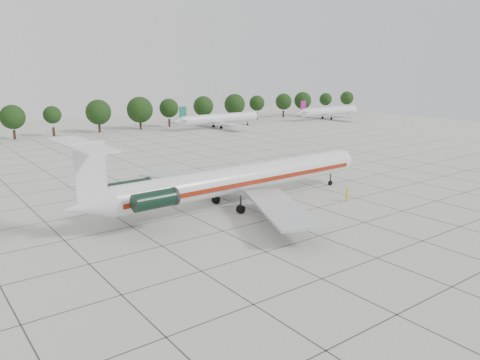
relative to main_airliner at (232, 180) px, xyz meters
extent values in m
plane|color=beige|center=(1.49, 0.78, -3.89)|extent=(260.00, 260.00, 0.00)
cube|color=#383838|center=(1.49, 15.78, -3.88)|extent=(170.00, 170.00, 0.02)
cylinder|color=silver|center=(2.61, 0.06, -0.04)|extent=(39.74, 4.50, 3.64)
sphere|color=silver|center=(22.44, 0.49, -0.04)|extent=(3.64, 3.64, 3.64)
cone|color=silver|center=(-19.97, -0.44, -0.04)|extent=(5.59, 3.76, 3.64)
cube|color=maroon|center=(2.57, 1.90, -0.31)|extent=(38.56, 0.91, 0.61)
cube|color=maroon|center=(2.65, -1.78, -0.31)|extent=(38.56, 0.91, 0.61)
cube|color=#B7BABC|center=(-0.36, 9.91, -1.52)|extent=(11.86, 17.07, 0.33)
cube|color=#B7BABC|center=(0.07, -9.92, -1.52)|extent=(11.30, 17.17, 0.33)
cube|color=black|center=(-13.42, 2.19, 0.30)|extent=(2.45, 1.49, 0.28)
cylinder|color=black|center=(-13.43, 2.96, 0.30)|extent=(5.33, 2.21, 2.09)
cube|color=black|center=(-13.31, -2.77, 0.30)|extent=(2.45, 1.49, 0.28)
cylinder|color=black|center=(-13.29, -3.54, 0.30)|extent=(5.33, 2.21, 2.09)
cube|color=silver|center=(-19.42, -0.42, 3.82)|extent=(3.53, 0.39, 6.61)
cube|color=silver|center=(-20.19, -0.44, 6.91)|extent=(3.59, 13.29, 0.24)
cylinder|color=black|center=(20.24, 0.44, -2.85)|extent=(0.23, 0.23, 2.09)
cylinder|color=black|center=(20.24, 0.44, -3.51)|extent=(0.78, 0.33, 0.77)
cylinder|color=black|center=(-0.76, 2.85, -2.46)|extent=(0.27, 0.27, 1.98)
cylinder|color=black|center=(-0.76, 2.85, -3.34)|extent=(1.12, 0.69, 1.10)
cylinder|color=black|center=(-0.63, -2.88, -2.46)|extent=(0.27, 0.27, 1.98)
cylinder|color=black|center=(-0.63, -2.88, -3.34)|extent=(1.12, 0.69, 1.10)
imported|color=yellow|center=(15.04, -7.50, -2.90)|extent=(0.85, 0.84, 1.98)
cylinder|color=silver|center=(48.11, 73.50, -0.89)|extent=(27.20, 3.00, 3.00)
cube|color=#B7BABC|center=(47.11, 73.50, -2.09)|extent=(3.50, 27.20, 0.25)
cube|color=#15624F|center=(34.67, 73.50, 1.71)|extent=(2.40, 0.25, 3.60)
cylinder|color=black|center=(47.11, 75.70, -3.49)|extent=(0.80, 0.45, 0.80)
cylinder|color=black|center=(47.11, 71.30, -3.49)|extent=(0.80, 0.45, 0.80)
cylinder|color=silver|center=(95.56, 70.62, -0.89)|extent=(27.20, 3.00, 3.00)
cube|color=#B7BABC|center=(94.56, 70.62, -2.09)|extent=(3.50, 27.20, 0.25)
cube|color=#8B196F|center=(82.12, 70.62, 1.71)|extent=(2.40, 0.25, 3.60)
cylinder|color=black|center=(94.56, 72.82, -3.49)|extent=(0.80, 0.45, 0.80)
cylinder|color=black|center=(94.56, 68.42, -3.49)|extent=(0.80, 0.45, 0.80)
cylinder|color=#332114|center=(-10.20, 85.78, -2.64)|extent=(0.70, 0.70, 2.50)
sphere|color=black|center=(-10.20, 85.78, 2.11)|extent=(6.50, 6.50, 6.50)
cylinder|color=#332114|center=(-0.01, 85.78, -2.64)|extent=(0.70, 0.70, 2.50)
sphere|color=black|center=(-0.01, 85.78, 2.11)|extent=(4.93, 4.93, 4.93)
cylinder|color=#332114|center=(13.18, 85.78, -2.64)|extent=(0.70, 0.70, 2.50)
sphere|color=black|center=(13.18, 85.78, 2.11)|extent=(7.40, 7.40, 7.40)
cylinder|color=#332114|center=(26.37, 85.78, -2.64)|extent=(0.70, 0.70, 2.50)
sphere|color=black|center=(26.37, 85.78, 2.11)|extent=(8.08, 8.08, 8.08)
cylinder|color=#332114|center=(36.56, 85.78, -2.64)|extent=(0.70, 0.70, 2.50)
sphere|color=black|center=(36.56, 85.78, 2.11)|extent=(6.17, 6.17, 6.17)
cylinder|color=#332114|center=(49.75, 85.78, -2.64)|extent=(0.70, 0.70, 2.50)
sphere|color=black|center=(49.75, 85.78, 2.11)|extent=(6.82, 6.82, 6.82)
cylinder|color=#332114|center=(62.94, 85.78, -2.64)|extent=(0.70, 0.70, 2.50)
sphere|color=black|center=(62.94, 85.78, 2.11)|extent=(7.44, 7.44, 7.44)
cylinder|color=#332114|center=(73.13, 85.78, -2.64)|extent=(0.70, 0.70, 2.50)
sphere|color=black|center=(73.13, 85.78, 2.11)|extent=(5.66, 5.66, 5.66)
cylinder|color=#332114|center=(86.32, 85.78, -2.64)|extent=(0.70, 0.70, 2.50)
sphere|color=black|center=(86.32, 85.78, 2.11)|extent=(6.25, 6.25, 6.25)
cylinder|color=#332114|center=(96.51, 85.78, -2.64)|extent=(0.70, 0.70, 2.50)
sphere|color=black|center=(96.51, 85.78, 2.11)|extent=(6.79, 6.79, 6.79)
cylinder|color=#332114|center=(109.70, 85.78, -2.64)|extent=(0.70, 0.70, 2.50)
sphere|color=black|center=(109.70, 85.78, 2.11)|extent=(5.16, 5.16, 5.16)
cylinder|color=#332114|center=(122.89, 85.78, -2.64)|extent=(0.70, 0.70, 2.50)
sphere|color=black|center=(122.89, 85.78, 2.11)|extent=(5.68, 5.68, 5.68)
camera|label=1|loc=(-36.15, -50.41, 14.98)|focal=35.00mm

